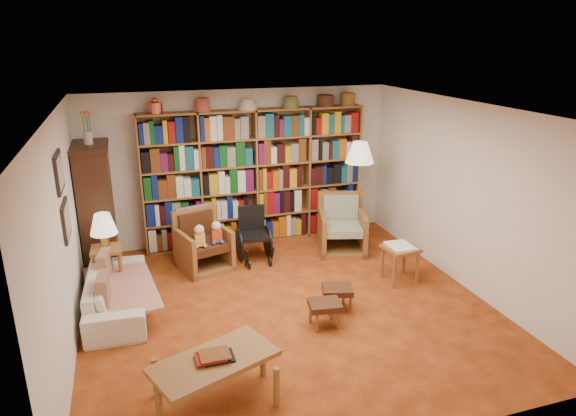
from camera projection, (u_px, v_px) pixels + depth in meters
name	position (u px, v px, depth m)	size (l,w,h in m)	color
floor	(287.00, 307.00, 6.56)	(5.00, 5.00, 0.00)	#B44C1B
ceiling	(287.00, 110.00, 5.76)	(5.00, 5.00, 0.00)	white
wall_back	(241.00, 167.00, 8.41)	(5.00, 5.00, 0.00)	white
wall_front	(387.00, 318.00, 3.90)	(5.00, 5.00, 0.00)	white
wall_left	(63.00, 238.00, 5.43)	(5.00, 5.00, 0.00)	white
wall_right	(464.00, 196.00, 6.88)	(5.00, 5.00, 0.00)	white
bookshelf	(255.00, 173.00, 8.34)	(3.60, 0.30, 2.42)	olive
curio_cabinet	(97.00, 206.00, 7.40)	(0.50, 0.95, 2.40)	#3C1F10
framed_pictures	(63.00, 197.00, 5.59)	(0.03, 0.52, 0.97)	black
sofa	(117.00, 292.00, 6.40)	(0.68, 1.74, 0.51)	beige
sofa_throw	(121.00, 288.00, 6.40)	(0.80, 1.50, 0.04)	beige
cushion_left	(105.00, 267.00, 6.62)	(0.12, 0.38, 0.38)	maroon
cushion_right	(104.00, 292.00, 5.99)	(0.12, 0.38, 0.38)	maroon
side_table_lamp	(107.00, 260.00, 6.86)	(0.41, 0.41, 0.62)	olive
table_lamp	(103.00, 225.00, 6.70)	(0.35, 0.35, 0.48)	gold
armchair_leather	(203.00, 244.00, 7.62)	(0.88, 0.89, 0.87)	olive
armchair_sage	(340.00, 229.00, 8.25)	(0.92, 0.93, 0.90)	olive
wheelchair	(254.00, 236.00, 7.86)	(0.48, 0.67, 0.83)	black
floor_lamp	(360.00, 157.00, 8.08)	(0.46, 0.46, 1.72)	gold
side_table_papers	(400.00, 253.00, 7.12)	(0.48, 0.48, 0.54)	olive
footstool_a	(325.00, 306.00, 6.05)	(0.41, 0.36, 0.31)	#442512
footstool_b	(337.00, 291.00, 6.42)	(0.43, 0.40, 0.31)	#442512
coffee_table	(214.00, 364.00, 4.74)	(1.28, 0.95, 0.51)	olive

